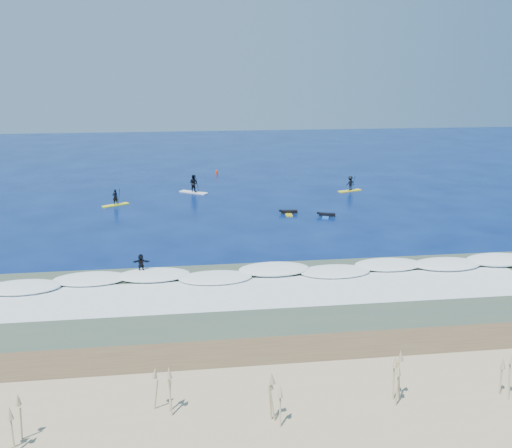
{
  "coord_description": "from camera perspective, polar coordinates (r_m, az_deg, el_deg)",
  "views": [
    {
      "loc": [
        -4.98,
        -45.1,
        13.25
      ],
      "look_at": [
        1.12,
        0.6,
        0.6
      ],
      "focal_mm": 40.0,
      "sensor_mm": 36.0,
      "label": 1
    }
  ],
  "objects": [
    {
      "name": "sup_paddler_center",
      "position": [
        62.9,
        -6.27,
        3.9
      ],
      "size": [
        3.16,
        2.64,
        2.33
      ],
      "rotation": [
        0.0,
        0.0,
        -0.64
      ],
      "color": "white",
      "rests_on": "ground"
    },
    {
      "name": "shallow_water",
      "position": [
        34.17,
        1.39,
        -7.47
      ],
      "size": [
        90.0,
        13.0,
        0.01
      ],
      "primitive_type": "cube",
      "color": "#384C3B",
      "rests_on": "ground"
    },
    {
      "name": "wet_sand_strip",
      "position": [
        27.52,
        3.89,
        -13.48
      ],
      "size": [
        90.0,
        5.0,
        0.08
      ],
      "primitive_type": "cube",
      "color": "brown",
      "rests_on": "ground"
    },
    {
      "name": "dune_grass",
      "position": [
        21.96,
        6.92,
        -16.06
      ],
      "size": [
        40.0,
        4.0,
        1.7
      ],
      "primitive_type": null,
      "color": "tan",
      "rests_on": "dune"
    },
    {
      "name": "dune",
      "position": [
        22.98,
        6.76,
        -20.0
      ],
      "size": [
        90.0,
        7.0,
        2.0
      ],
      "primitive_type": "cube",
      "color": "tan",
      "rests_on": "ground"
    },
    {
      "name": "ground",
      "position": [
        47.27,
        -1.25,
        -0.94
      ],
      "size": [
        160.0,
        160.0,
        0.0
      ],
      "primitive_type": "plane",
      "color": "#031242",
      "rests_on": "ground"
    },
    {
      "name": "prone_paddler_far",
      "position": [
        52.93,
        7.03,
        0.9
      ],
      "size": [
        1.69,
        2.22,
        0.45
      ],
      "rotation": [
        0.0,
        0.0,
        1.25
      ],
      "color": "blue",
      "rests_on": "ground"
    },
    {
      "name": "whitewater",
      "position": [
        35.08,
        1.13,
        -6.85
      ],
      "size": [
        34.0,
        5.0,
        0.02
      ],
      "primitive_type": "cube",
      "color": "silver",
      "rests_on": "ground"
    },
    {
      "name": "sup_paddler_right",
      "position": [
        64.22,
        9.39,
        3.92
      ],
      "size": [
        2.84,
        1.61,
        1.95
      ],
      "rotation": [
        0.0,
        0.0,
        0.36
      ],
      "color": "yellow",
      "rests_on": "ground"
    },
    {
      "name": "marker_buoy",
      "position": [
        73.69,
        -3.96,
        5.19
      ],
      "size": [
        0.3,
        0.3,
        0.71
      ],
      "rotation": [
        0.0,
        0.0,
        0.22
      ],
      "color": "red",
      "rests_on": "ground"
    },
    {
      "name": "sup_paddler_left",
      "position": [
        58.43,
        -13.89,
        2.38
      ],
      "size": [
        2.64,
        1.99,
        1.89
      ],
      "rotation": [
        0.0,
        0.0,
        0.55
      ],
      "color": "yellow",
      "rests_on": "ground"
    },
    {
      "name": "prone_paddler_near",
      "position": [
        53.63,
        3.24,
        1.19
      ],
      "size": [
        1.75,
        2.23,
        0.46
      ],
      "rotation": [
        0.0,
        0.0,
        1.51
      ],
      "color": "gold",
      "rests_on": "ground"
    },
    {
      "name": "breaking_wave",
      "position": [
        37.85,
        0.44,
        -5.15
      ],
      "size": [
        40.0,
        6.0,
        0.3
      ],
      "primitive_type": "cube",
      "color": "white",
      "rests_on": "ground"
    },
    {
      "name": "wave_surfer",
      "position": [
        38.39,
        -11.42,
        -3.97
      ],
      "size": [
        1.81,
        0.55,
        1.3
      ],
      "rotation": [
        0.0,
        0.0,
        -0.03
      ],
      "color": "white",
      "rests_on": "breaking_wave"
    }
  ]
}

